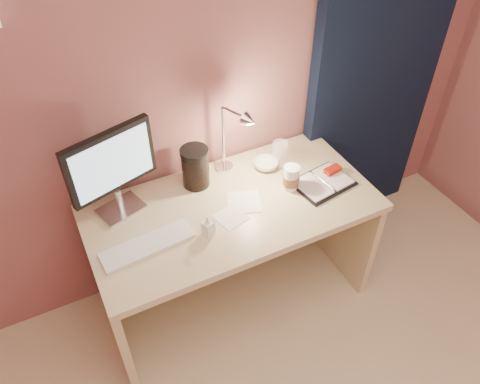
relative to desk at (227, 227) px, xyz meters
name	(u,v)px	position (x,y,z in m)	size (l,w,h in m)	color
room	(365,60)	(0.95, 0.24, 0.63)	(3.50, 3.50, 3.50)	#C6B28E
desk	(227,227)	(0.00, 0.00, 0.00)	(1.40, 0.70, 0.73)	#C8BC8E
monitor	(111,166)	(-0.49, 0.13, 0.50)	(0.41, 0.20, 0.45)	silver
keyboard	(147,245)	(-0.45, -0.14, 0.23)	(0.42, 0.12, 0.02)	white
planner	(324,181)	(0.49, -0.14, 0.24)	(0.32, 0.26, 0.04)	black
paper_a	(231,217)	(-0.04, -0.14, 0.23)	(0.13, 0.13, 0.00)	white
paper_c	(244,202)	(0.06, -0.08, 0.23)	(0.16, 0.16, 0.00)	white
coffee_cup	(291,178)	(0.32, -0.09, 0.29)	(0.08, 0.08, 0.13)	white
clear_cup	(280,154)	(0.36, 0.09, 0.30)	(0.08, 0.08, 0.14)	white
bowl	(266,164)	(0.28, 0.11, 0.25)	(0.13, 0.13, 0.04)	white
lotion_bottle	(208,225)	(-0.18, -0.19, 0.28)	(0.05, 0.05, 0.11)	white
dark_jar	(195,169)	(-0.09, 0.15, 0.32)	(0.14, 0.14, 0.19)	black
desk_lamp	(223,141)	(0.04, 0.11, 0.48)	(0.16, 0.24, 0.40)	silver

